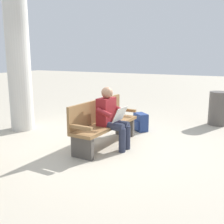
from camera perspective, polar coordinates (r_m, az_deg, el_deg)
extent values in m
plane|color=#B7AD99|center=(5.47, -1.21, -6.97)|extent=(40.00, 40.00, 0.00)
cube|color=olive|center=(5.34, -1.23, -2.71)|extent=(1.82, 0.55, 0.06)
cube|color=olive|center=(5.40, -3.20, 0.20)|extent=(1.80, 0.12, 0.45)
cube|color=olive|center=(6.04, 2.93, 0.43)|extent=(0.08, 0.48, 0.06)
cube|color=olive|center=(4.62, -6.70, -3.19)|extent=(0.08, 0.48, 0.06)
cube|color=#4C4742|center=(6.08, 2.68, -3.12)|extent=(0.10, 0.43, 0.39)
cube|color=#4C4742|center=(4.77, -6.24, -7.41)|extent=(0.10, 0.43, 0.39)
cube|color=maroon|center=(5.19, -1.21, 0.14)|extent=(0.41, 0.24, 0.52)
sphere|color=#A87A5B|center=(5.12, -1.03, 4.05)|extent=(0.22, 0.22, 0.22)
cylinder|color=#282D42|center=(5.23, 1.34, -2.53)|extent=(0.17, 0.43, 0.15)
cylinder|color=#282D42|center=(5.06, 0.26, -3.02)|extent=(0.17, 0.43, 0.15)
cylinder|color=#282D42|center=(5.21, 3.16, -5.34)|extent=(0.13, 0.13, 0.45)
cylinder|color=#282D42|center=(5.04, 2.13, -5.93)|extent=(0.13, 0.13, 0.45)
cylinder|color=maroon|center=(5.34, 1.04, 0.76)|extent=(0.10, 0.32, 0.18)
cylinder|color=maroon|center=(4.93, -1.66, -0.18)|extent=(0.10, 0.32, 0.18)
cube|color=silver|center=(5.05, 1.71, -0.50)|extent=(0.41, 0.15, 0.27)
cube|color=navy|center=(6.48, 6.03, -2.11)|extent=(0.40, 0.42, 0.41)
cube|color=navy|center=(6.44, 4.98, -2.76)|extent=(0.19, 0.22, 0.19)
cylinder|color=beige|center=(6.76, -19.02, 11.25)|extent=(0.54, 0.54, 3.53)
cylinder|color=#514C47|center=(7.46, 21.35, 0.71)|extent=(0.48, 0.48, 0.85)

